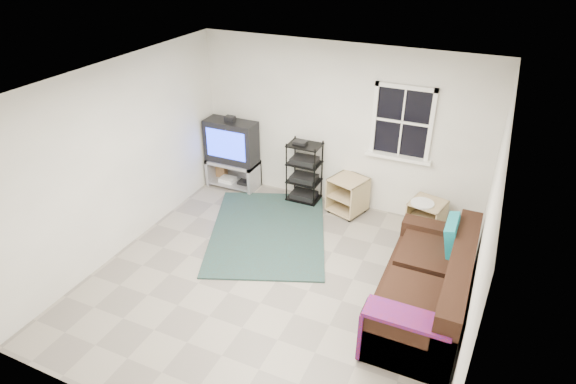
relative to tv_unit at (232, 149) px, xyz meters
The scene contains 8 objects.
room 2.87m from the tv_unit, ahead, with size 4.60×4.62×4.60m.
tv_unit is the anchor object (origin of this frame).
av_rack 1.35m from the tv_unit, ahead, with size 0.52×0.38×1.05m.
side_table_left 2.14m from the tv_unit, ahead, with size 0.64×0.64×0.60m.
side_table_right 3.36m from the tv_unit, ahead, with size 0.56×0.56×0.54m.
sofa 4.10m from the tv_unit, 26.42° to the right, with size 0.95×2.13×0.97m.
shag_rug 1.76m from the tv_unit, 41.83° to the right, with size 1.66×2.29×0.03m, color #311E16.
paper_bag 0.64m from the tv_unit, 162.70° to the left, with size 0.26×0.17×0.38m, color olive.
Camera 1 is at (2.15, -4.37, 4.05)m, focal length 30.00 mm.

